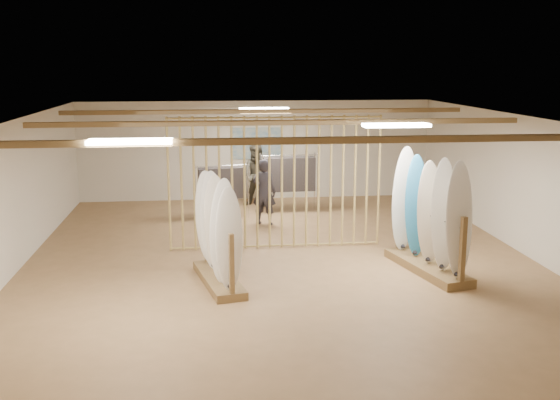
{
  "coord_description": "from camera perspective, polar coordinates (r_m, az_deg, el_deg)",
  "views": [
    {
      "loc": [
        -1.41,
        -12.51,
        3.84
      ],
      "look_at": [
        0.0,
        0.0,
        1.2
      ],
      "focal_mm": 42.0,
      "sensor_mm": 36.0,
      "label": 1
    }
  ],
  "objects": [
    {
      "name": "bamboo_partition",
      "position": [
        13.61,
        -0.38,
        1.51
      ],
      "size": [
        4.45,
        0.05,
        2.78
      ],
      "color": "tan",
      "rests_on": "ground"
    },
    {
      "name": "light_panels",
      "position": [
        12.64,
        0.0,
        6.85
      ],
      "size": [
        1.2,
        0.35,
        0.06
      ],
      "primitive_type": "cube",
      "color": "white",
      "rests_on": "ground"
    },
    {
      "name": "shopper_b",
      "position": [
        17.71,
        -1.99,
        2.5
      ],
      "size": [
        1.15,
        1.05,
        1.93
      ],
      "primitive_type": "imported",
      "rotation": [
        0.0,
        0.0,
        -0.42
      ],
      "color": "#3E3B2F",
      "rests_on": "floor"
    },
    {
      "name": "wall_front",
      "position": [
        7.1,
        5.5,
        -8.33
      ],
      "size": [
        12.0,
        0.0,
        12.0
      ],
      "primitive_type": "plane",
      "rotation": [
        -1.57,
        0.0,
        0.0
      ],
      "color": "silver",
      "rests_on": "ground"
    },
    {
      "name": "ceiling_slats",
      "position": [
        12.64,
        0.0,
        6.76
      ],
      "size": [
        9.5,
        6.12,
        0.1
      ],
      "primitive_type": "cube",
      "color": "brown",
      "rests_on": "ground"
    },
    {
      "name": "poster",
      "position": [
        18.68,
        -2.07,
        4.95
      ],
      "size": [
        1.4,
        0.03,
        0.9
      ],
      "primitive_type": "cube",
      "color": "teal",
      "rests_on": "ground"
    },
    {
      "name": "ceiling",
      "position": [
        12.63,
        0.0,
        7.12
      ],
      "size": [
        12.0,
        12.0,
        0.0
      ],
      "primitive_type": "plane",
      "rotation": [
        3.14,
        0.0,
        0.0
      ],
      "color": "#999591",
      "rests_on": "ground"
    },
    {
      "name": "wall_right",
      "position": [
        14.27,
        20.38,
        1.25
      ],
      "size": [
        0.0,
        12.0,
        12.0
      ],
      "primitive_type": "plane",
      "rotation": [
        1.57,
        0.0,
        -1.57
      ],
      "color": "silver",
      "rests_on": "ground"
    },
    {
      "name": "rack_left",
      "position": [
        11.57,
        -5.41,
        -4.19
      ],
      "size": [
        0.94,
        2.08,
        1.92
      ],
      "rotation": [
        0.0,
        0.0,
        0.21
      ],
      "color": "brown",
      "rests_on": "floor"
    },
    {
      "name": "shopper_a",
      "position": [
        15.72,
        -1.39,
        1.1
      ],
      "size": [
        0.78,
        0.66,
        1.82
      ],
      "primitive_type": "imported",
      "rotation": [
        0.0,
        0.0,
        2.77
      ],
      "color": "#27252C",
      "rests_on": "floor"
    },
    {
      "name": "rack_right",
      "position": [
        12.48,
        12.81,
        -2.86
      ],
      "size": [
        1.08,
        2.34,
        2.16
      ],
      "rotation": [
        0.0,
        0.0,
        0.22
      ],
      "color": "brown",
      "rests_on": "floor"
    },
    {
      "name": "wall_back",
      "position": [
        18.72,
        -2.07,
        4.35
      ],
      "size": [
        12.0,
        0.0,
        12.0
      ],
      "primitive_type": "plane",
      "rotation": [
        1.57,
        0.0,
        0.0
      ],
      "color": "silver",
      "rests_on": "ground"
    },
    {
      "name": "wall_left",
      "position": [
        13.24,
        -22.04,
        0.35
      ],
      "size": [
        0.0,
        12.0,
        12.0
      ],
      "primitive_type": "plane",
      "rotation": [
        1.57,
        0.0,
        1.57
      ],
      "color": "silver",
      "rests_on": "ground"
    },
    {
      "name": "floor",
      "position": [
        13.16,
        0.0,
        -5.12
      ],
      "size": [
        12.0,
        12.0,
        0.0
      ],
      "primitive_type": "plane",
      "color": "#967148",
      "rests_on": "ground"
    },
    {
      "name": "clothing_rack_b",
      "position": [
        17.04,
        0.79,
        2.28
      ],
      "size": [
        1.45,
        0.42,
        1.55
      ],
      "rotation": [
        0.0,
        0.0,
        0.04
      ],
      "color": "silver",
      "rests_on": "floor"
    },
    {
      "name": "clothing_rack_a",
      "position": [
        16.46,
        -5.09,
        1.48
      ],
      "size": [
        1.26,
        0.53,
        1.37
      ],
      "rotation": [
        0.0,
        0.0,
        0.18
      ],
      "color": "silver",
      "rests_on": "floor"
    }
  ]
}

